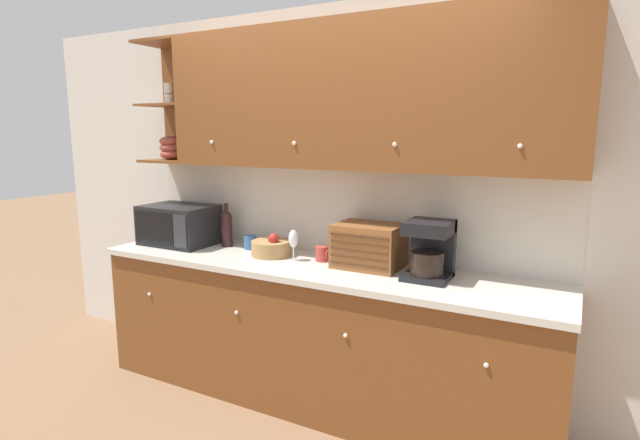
{
  "coord_description": "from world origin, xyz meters",
  "views": [
    {
      "loc": [
        1.51,
        -3.03,
        1.78
      ],
      "look_at": [
        0.0,
        -0.22,
        1.22
      ],
      "focal_mm": 28.0,
      "sensor_mm": 36.0,
      "label": 1
    }
  ],
  "objects_px": {
    "mug_blue_second": "(322,254)",
    "coffee_maker": "(430,249)",
    "fruit_basket": "(271,248)",
    "wine_bottle": "(227,227)",
    "mug": "(251,242)",
    "bread_box": "(368,246)",
    "wine_glass": "(293,240)",
    "microwave": "(179,225)"
  },
  "relations": [
    {
      "from": "mug_blue_second",
      "to": "coffee_maker",
      "type": "bearing_deg",
      "value": -3.09
    },
    {
      "from": "wine_glass",
      "to": "coffee_maker",
      "type": "distance_m",
      "value": 0.9
    },
    {
      "from": "mug_blue_second",
      "to": "bread_box",
      "type": "xyz_separation_m",
      "value": [
        0.32,
        0.01,
        0.09
      ]
    },
    {
      "from": "wine_bottle",
      "to": "coffee_maker",
      "type": "relative_size",
      "value": 0.95
    },
    {
      "from": "bread_box",
      "to": "mug_blue_second",
      "type": "bearing_deg",
      "value": -178.44
    },
    {
      "from": "bread_box",
      "to": "coffee_maker",
      "type": "distance_m",
      "value": 0.41
    },
    {
      "from": "mug",
      "to": "wine_glass",
      "type": "height_order",
      "value": "wine_glass"
    },
    {
      "from": "fruit_basket",
      "to": "bread_box",
      "type": "xyz_separation_m",
      "value": [
        0.7,
        0.04,
        0.08
      ]
    },
    {
      "from": "wine_bottle",
      "to": "fruit_basket",
      "type": "relative_size",
      "value": 1.18
    },
    {
      "from": "fruit_basket",
      "to": "coffee_maker",
      "type": "bearing_deg",
      "value": -0.32
    },
    {
      "from": "fruit_basket",
      "to": "wine_bottle",
      "type": "bearing_deg",
      "value": 169.38
    },
    {
      "from": "wine_bottle",
      "to": "wine_glass",
      "type": "distance_m",
      "value": 0.67
    },
    {
      "from": "mug",
      "to": "mug_blue_second",
      "type": "bearing_deg",
      "value": -5.59
    },
    {
      "from": "wine_bottle",
      "to": "bread_box",
      "type": "xyz_separation_m",
      "value": [
        1.15,
        -0.04,
        -0.01
      ]
    },
    {
      "from": "wine_bottle",
      "to": "coffee_maker",
      "type": "bearing_deg",
      "value": -3.34
    },
    {
      "from": "wine_glass",
      "to": "microwave",
      "type": "bearing_deg",
      "value": 178.94
    },
    {
      "from": "microwave",
      "to": "mug",
      "type": "bearing_deg",
      "value": 11.73
    },
    {
      "from": "fruit_basket",
      "to": "wine_glass",
      "type": "height_order",
      "value": "wine_glass"
    },
    {
      "from": "mug",
      "to": "bread_box",
      "type": "height_order",
      "value": "bread_box"
    },
    {
      "from": "fruit_basket",
      "to": "coffee_maker",
      "type": "xyz_separation_m",
      "value": [
        1.1,
        -0.01,
        0.11
      ]
    },
    {
      "from": "mug",
      "to": "fruit_basket",
      "type": "distance_m",
      "value": 0.26
    },
    {
      "from": "fruit_basket",
      "to": "wine_glass",
      "type": "relative_size",
      "value": 1.32
    },
    {
      "from": "fruit_basket",
      "to": "bread_box",
      "type": "height_order",
      "value": "bread_box"
    },
    {
      "from": "mug",
      "to": "coffee_maker",
      "type": "bearing_deg",
      "value": -4.25
    },
    {
      "from": "coffee_maker",
      "to": "mug",
      "type": "bearing_deg",
      "value": 175.75
    },
    {
      "from": "microwave",
      "to": "wine_bottle",
      "type": "height_order",
      "value": "wine_bottle"
    },
    {
      "from": "wine_bottle",
      "to": "fruit_basket",
      "type": "distance_m",
      "value": 0.47
    },
    {
      "from": "fruit_basket",
      "to": "bread_box",
      "type": "bearing_deg",
      "value": 3.4
    },
    {
      "from": "microwave",
      "to": "bread_box",
      "type": "relative_size",
      "value": 1.3
    },
    {
      "from": "wine_glass",
      "to": "fruit_basket",
      "type": "bearing_deg",
      "value": 167.67
    },
    {
      "from": "wine_glass",
      "to": "mug_blue_second",
      "type": "bearing_deg",
      "value": 24.04
    },
    {
      "from": "microwave",
      "to": "wine_bottle",
      "type": "xyz_separation_m",
      "value": [
        0.37,
        0.11,
        -0.0
      ]
    },
    {
      "from": "wine_glass",
      "to": "bread_box",
      "type": "height_order",
      "value": "bread_box"
    },
    {
      "from": "mug",
      "to": "coffee_maker",
      "type": "distance_m",
      "value": 1.35
    },
    {
      "from": "microwave",
      "to": "mug",
      "type": "height_order",
      "value": "microwave"
    },
    {
      "from": "microwave",
      "to": "wine_glass",
      "type": "xyz_separation_m",
      "value": [
        1.02,
        -0.02,
        -0.01
      ]
    },
    {
      "from": "coffee_maker",
      "to": "bread_box",
      "type": "bearing_deg",
      "value": 173.2
    },
    {
      "from": "wine_glass",
      "to": "coffee_maker",
      "type": "height_order",
      "value": "coffee_maker"
    },
    {
      "from": "microwave",
      "to": "mug_blue_second",
      "type": "height_order",
      "value": "microwave"
    },
    {
      "from": "wine_bottle",
      "to": "bread_box",
      "type": "bearing_deg",
      "value": -2.13
    },
    {
      "from": "mug_blue_second",
      "to": "coffee_maker",
      "type": "distance_m",
      "value": 0.73
    },
    {
      "from": "bread_box",
      "to": "wine_glass",
      "type": "bearing_deg",
      "value": -170.13
    }
  ]
}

